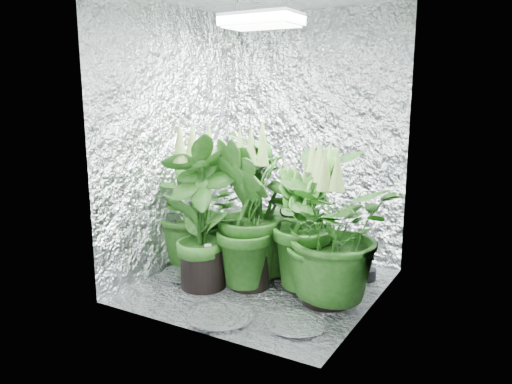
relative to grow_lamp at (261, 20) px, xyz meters
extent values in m
plane|color=silver|center=(0.00, 0.00, -1.83)|extent=(1.60, 1.60, 0.00)
cube|color=silver|center=(0.00, 0.80, -0.83)|extent=(1.60, 0.02, 2.00)
cube|color=silver|center=(0.00, -0.80, -0.83)|extent=(1.60, 0.02, 2.00)
cube|color=silver|center=(-0.80, 0.00, -0.83)|extent=(0.02, 1.60, 2.00)
cube|color=silver|center=(0.80, 0.00, -0.83)|extent=(0.02, 1.60, 2.00)
cube|color=gray|center=(0.00, 0.00, 0.00)|extent=(0.50, 0.30, 0.08)
cube|color=white|center=(0.00, 0.00, -0.04)|extent=(0.46, 0.26, 0.01)
cylinder|color=black|center=(-0.18, 0.00, 0.11)|extent=(0.01, 0.01, 0.13)
cylinder|color=black|center=(0.18, 0.00, 0.11)|extent=(0.01, 0.01, 0.13)
cylinder|color=black|center=(-0.64, 0.12, -1.71)|extent=(0.25, 0.25, 0.22)
cylinder|color=#4E391A|center=(-0.64, 0.12, -1.62)|extent=(0.23, 0.23, 0.03)
imported|color=#14450D|center=(-0.64, 0.12, -1.35)|extent=(0.93, 0.93, 0.90)
cone|color=#5B8038|center=(-0.64, 0.12, -0.96)|extent=(0.08, 0.08, 0.22)
cylinder|color=black|center=(0.11, 0.27, -1.71)|extent=(0.25, 0.25, 0.23)
cylinder|color=#4E391A|center=(0.11, 0.27, -1.62)|extent=(0.23, 0.23, 0.03)
imported|color=#14450D|center=(0.11, 0.27, -1.40)|extent=(0.54, 0.54, 0.80)
cone|color=#5B8038|center=(0.11, 0.27, -1.05)|extent=(0.08, 0.08, 0.23)
cylinder|color=black|center=(0.30, 0.11, -1.70)|extent=(0.29, 0.29, 0.26)
cylinder|color=#4E391A|center=(0.30, 0.11, -1.58)|extent=(0.27, 0.27, 0.03)
imported|color=#14450D|center=(0.30, 0.11, -1.31)|extent=(0.61, 0.61, 0.98)
cone|color=#5B8038|center=(0.30, 0.11, -0.88)|extent=(0.09, 0.09, 0.26)
cylinder|color=black|center=(-0.12, 0.18, -1.71)|extent=(0.27, 0.27, 0.24)
cylinder|color=#4E391A|center=(-0.12, 0.18, -1.60)|extent=(0.25, 0.25, 0.03)
imported|color=#14450D|center=(-0.12, 0.18, -1.27)|extent=(0.84, 0.84, 1.06)
cone|color=#5B8038|center=(-0.12, 0.18, -0.80)|extent=(0.09, 0.09, 0.24)
cylinder|color=black|center=(0.52, -0.05, -1.69)|extent=(0.32, 0.32, 0.28)
cylinder|color=#4E391A|center=(0.52, -0.05, -1.56)|extent=(0.29, 0.29, 0.03)
imported|color=#14450D|center=(0.52, -0.05, -1.32)|extent=(0.92, 0.92, 0.94)
cone|color=#5B8038|center=(0.52, -0.05, -0.92)|extent=(0.10, 0.10, 0.28)
cylinder|color=black|center=(-0.34, -0.23, -1.68)|extent=(0.32, 0.32, 0.29)
cylinder|color=#4E391A|center=(-0.34, -0.23, -1.55)|extent=(0.30, 0.30, 0.03)
imported|color=#14450D|center=(-0.34, -0.23, -1.25)|extent=(0.80, 0.80, 1.08)
cone|color=#5B8038|center=(-0.34, -0.23, -0.78)|extent=(0.10, 0.10, 0.29)
cylinder|color=black|center=(-0.06, -0.06, -1.70)|extent=(0.28, 0.28, 0.25)
cylinder|color=#4E391A|center=(-0.06, -0.06, -1.59)|extent=(0.26, 0.26, 0.03)
imported|color=#14450D|center=(-0.06, -0.06, -1.27)|extent=(0.79, 0.79, 1.05)
cone|color=#5B8038|center=(-0.06, -0.06, -0.81)|extent=(0.09, 0.09, 0.25)
cylinder|color=black|center=(0.63, 0.49, -1.78)|extent=(0.14, 0.14, 0.08)
cylinder|color=black|center=(0.63, 0.49, -1.62)|extent=(0.13, 0.13, 0.10)
cylinder|color=#4C4C51|center=(0.57, 0.47, -1.62)|extent=(0.10, 0.30, 0.31)
torus|color=#4C4C51|center=(0.57, 0.47, -1.62)|extent=(0.10, 0.31, 0.32)
cube|color=white|center=(-0.28, -0.26, -1.53)|extent=(0.05, 0.04, 0.07)
camera|label=1|loc=(1.66, -2.95, -0.43)|focal=35.00mm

